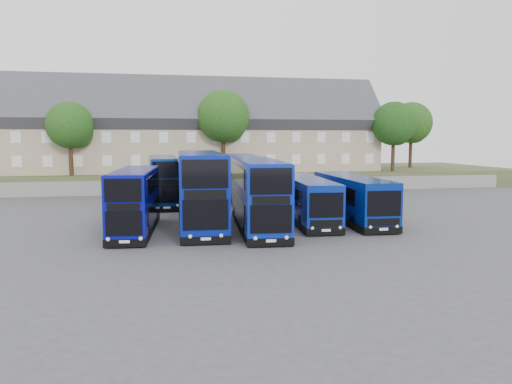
% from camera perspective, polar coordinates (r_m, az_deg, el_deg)
% --- Properties ---
extents(ground, '(120.00, 120.00, 0.00)m').
position_cam_1_polar(ground, '(30.52, -1.18, -4.97)').
color(ground, '#454549').
rests_on(ground, ground).
extents(retaining_wall, '(70.00, 0.40, 1.50)m').
position_cam_1_polar(retaining_wall, '(53.99, -5.60, 0.66)').
color(retaining_wall, slate).
rests_on(retaining_wall, ground).
extents(earth_bank, '(80.00, 20.00, 2.00)m').
position_cam_1_polar(earth_bank, '(63.90, -6.48, 1.73)').
color(earth_bank, '#404828').
rests_on(earth_bank, ground).
extents(terrace_row, '(48.00, 10.40, 11.20)m').
position_cam_1_polar(terrace_row, '(59.54, -9.12, 6.76)').
color(terrace_row, tan).
rests_on(terrace_row, earth_bank).
extents(dd_front_left, '(3.03, 9.99, 3.91)m').
position_cam_1_polar(dd_front_left, '(32.16, -13.66, -1.11)').
color(dd_front_left, '#070A90').
rests_on(dd_front_left, ground).
extents(dd_front_mid, '(3.32, 12.46, 4.92)m').
position_cam_1_polar(dd_front_mid, '(33.36, -6.38, 0.15)').
color(dd_front_mid, '#07188A').
rests_on(dd_front_mid, ground).
extents(dd_front_right, '(3.43, 11.43, 4.48)m').
position_cam_1_polar(dd_front_right, '(32.15, 0.25, -0.43)').
color(dd_front_right, '#08219E').
rests_on(dd_front_right, ground).
extents(dd_rear_left, '(2.77, 10.70, 4.22)m').
position_cam_1_polar(dd_rear_left, '(45.34, -10.52, 1.22)').
color(dd_rear_left, navy).
rests_on(dd_rear_left, ground).
extents(dd_rear_right, '(3.10, 10.93, 4.29)m').
position_cam_1_polar(dd_rear_right, '(46.47, -1.57, 1.49)').
color(dd_rear_right, '#07158D').
rests_on(dd_rear_right, ground).
extents(coach_east_a, '(3.30, 11.47, 3.09)m').
position_cam_1_polar(coach_east_a, '(35.49, 5.78, -0.96)').
color(coach_east_a, '#082296').
rests_on(coach_east_a, ground).
extents(coach_east_b, '(2.96, 11.72, 3.18)m').
position_cam_1_polar(coach_east_b, '(36.45, 10.88, -0.78)').
color(coach_east_b, navy).
rests_on(coach_east_b, ground).
extents(tree_west, '(4.80, 4.80, 7.65)m').
position_cam_1_polar(tree_west, '(55.29, -20.34, 6.98)').
color(tree_west, '#382314').
rests_on(tree_west, earth_bank).
extents(tree_mid, '(5.76, 5.76, 9.18)m').
position_cam_1_polar(tree_mid, '(55.63, -3.62, 8.39)').
color(tree_mid, '#382314').
rests_on(tree_mid, earth_bank).
extents(tree_east, '(5.12, 5.12, 8.16)m').
position_cam_1_polar(tree_east, '(61.07, 15.55, 7.34)').
color(tree_east, '#382314').
rests_on(tree_east, earth_bank).
extents(tree_far, '(5.44, 5.44, 8.67)m').
position_cam_1_polar(tree_far, '(70.06, 17.40, 7.38)').
color(tree_far, '#382314').
rests_on(tree_far, earth_bank).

